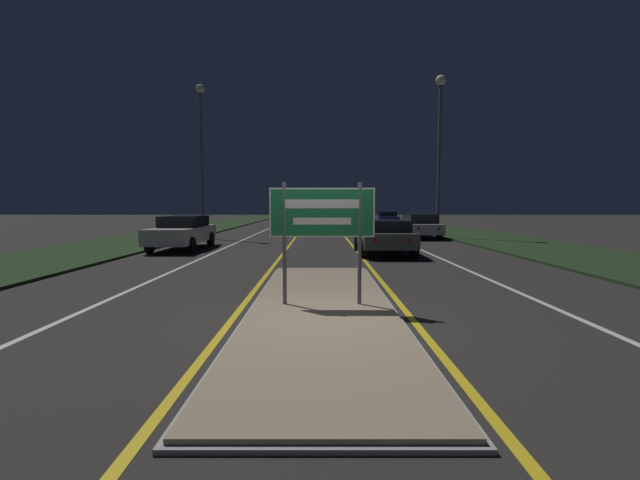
{
  "coord_description": "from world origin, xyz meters",
  "views": [
    {
      "loc": [
        -0.04,
        -6.78,
        1.85
      ],
      "look_at": [
        0.0,
        2.22,
        1.12
      ],
      "focal_mm": 24.0,
      "sensor_mm": 36.0,
      "label": 1
    }
  ],
  "objects_px": {
    "car_approaching_0": "(181,232)",
    "highway_sign": "(320,219)",
    "car_approaching_1": "(286,220)",
    "car_approaching_2": "(293,216)",
    "car_receding_0": "(382,236)",
    "car_receding_2": "(384,219)",
    "streetlight_left_near": "(199,143)",
    "streetlight_right_near": "(438,130)",
    "car_receding_1": "(417,225)"
  },
  "relations": [
    {
      "from": "car_approaching_1",
      "to": "car_approaching_2",
      "type": "relative_size",
      "value": 1.03
    },
    {
      "from": "streetlight_right_near",
      "to": "car_approaching_2",
      "type": "height_order",
      "value": "streetlight_right_near"
    },
    {
      "from": "car_approaching_1",
      "to": "car_approaching_2",
      "type": "distance_m",
      "value": 15.84
    },
    {
      "from": "car_receding_0",
      "to": "car_receding_1",
      "type": "xyz_separation_m",
      "value": [
        3.25,
        8.26,
        0.0
      ]
    },
    {
      "from": "car_receding_2",
      "to": "highway_sign",
      "type": "bearing_deg",
      "value": -100.8
    },
    {
      "from": "car_approaching_1",
      "to": "car_receding_1",
      "type": "bearing_deg",
      "value": -38.92
    },
    {
      "from": "car_approaching_0",
      "to": "car_receding_1",
      "type": "bearing_deg",
      "value": 28.58
    },
    {
      "from": "streetlight_right_near",
      "to": "car_approaching_0",
      "type": "bearing_deg",
      "value": -155.51
    },
    {
      "from": "streetlight_left_near",
      "to": "car_approaching_1",
      "type": "relative_size",
      "value": 1.87
    },
    {
      "from": "car_approaching_1",
      "to": "car_approaching_2",
      "type": "height_order",
      "value": "car_approaching_1"
    },
    {
      "from": "car_receding_0",
      "to": "car_approaching_0",
      "type": "relative_size",
      "value": 0.86
    },
    {
      "from": "highway_sign",
      "to": "car_receding_1",
      "type": "distance_m",
      "value": 17.89
    },
    {
      "from": "car_receding_1",
      "to": "streetlight_right_near",
      "type": "bearing_deg",
      "value": -34.79
    },
    {
      "from": "streetlight_left_near",
      "to": "car_approaching_2",
      "type": "bearing_deg",
      "value": 80.42
    },
    {
      "from": "highway_sign",
      "to": "car_approaching_1",
      "type": "distance_m",
      "value": 23.58
    },
    {
      "from": "car_receding_0",
      "to": "car_receding_1",
      "type": "distance_m",
      "value": 8.88
    },
    {
      "from": "highway_sign",
      "to": "streetlight_left_near",
      "type": "height_order",
      "value": "streetlight_left_near"
    },
    {
      "from": "car_approaching_0",
      "to": "highway_sign",
      "type": "bearing_deg",
      "value": -61.11
    },
    {
      "from": "car_receding_1",
      "to": "car_approaching_1",
      "type": "bearing_deg",
      "value": 141.08
    },
    {
      "from": "car_approaching_0",
      "to": "car_receding_0",
      "type": "bearing_deg",
      "value": -13.46
    },
    {
      "from": "car_receding_0",
      "to": "car_receding_2",
      "type": "height_order",
      "value": "car_receding_2"
    },
    {
      "from": "car_receding_1",
      "to": "car_approaching_1",
      "type": "distance_m",
      "value": 10.32
    },
    {
      "from": "car_approaching_1",
      "to": "car_approaching_2",
      "type": "xyz_separation_m",
      "value": [
        -0.41,
        15.83,
        -0.04
      ]
    },
    {
      "from": "highway_sign",
      "to": "streetlight_left_near",
      "type": "xyz_separation_m",
      "value": [
        -6.63,
        16.58,
        3.68
      ]
    },
    {
      "from": "highway_sign",
      "to": "streetlight_left_near",
      "type": "relative_size",
      "value": 0.25
    },
    {
      "from": "highway_sign",
      "to": "car_approaching_1",
      "type": "relative_size",
      "value": 0.47
    },
    {
      "from": "car_receding_1",
      "to": "car_receding_2",
      "type": "relative_size",
      "value": 1.0
    },
    {
      "from": "car_approaching_0",
      "to": "car_approaching_2",
      "type": "xyz_separation_m",
      "value": [
        3.09,
        28.6,
        0.0
      ]
    },
    {
      "from": "car_approaching_0",
      "to": "car_approaching_2",
      "type": "relative_size",
      "value": 1.09
    },
    {
      "from": "streetlight_left_near",
      "to": "car_approaching_0",
      "type": "height_order",
      "value": "streetlight_left_near"
    },
    {
      "from": "car_approaching_0",
      "to": "streetlight_left_near",
      "type": "bearing_deg",
      "value": 97.15
    },
    {
      "from": "car_receding_0",
      "to": "car_approaching_1",
      "type": "relative_size",
      "value": 0.91
    },
    {
      "from": "car_approaching_2",
      "to": "streetlight_left_near",
      "type": "bearing_deg",
      "value": -99.58
    },
    {
      "from": "streetlight_left_near",
      "to": "streetlight_right_near",
      "type": "height_order",
      "value": "streetlight_right_near"
    },
    {
      "from": "streetlight_left_near",
      "to": "car_receding_1",
      "type": "height_order",
      "value": "streetlight_left_near"
    },
    {
      "from": "car_approaching_1",
      "to": "car_approaching_2",
      "type": "bearing_deg",
      "value": 91.48
    },
    {
      "from": "highway_sign",
      "to": "car_receding_1",
      "type": "xyz_separation_m",
      "value": [
        5.64,
        16.96,
        -0.9
      ]
    },
    {
      "from": "streetlight_left_near",
      "to": "car_receding_2",
      "type": "distance_m",
      "value": 18.32
    },
    {
      "from": "car_receding_2",
      "to": "car_approaching_2",
      "type": "height_order",
      "value": "car_approaching_2"
    },
    {
      "from": "highway_sign",
      "to": "car_receding_2",
      "type": "relative_size",
      "value": 0.46
    },
    {
      "from": "car_receding_1",
      "to": "car_receding_0",
      "type": "bearing_deg",
      "value": -111.49
    },
    {
      "from": "highway_sign",
      "to": "car_receding_2",
      "type": "bearing_deg",
      "value": 79.2
    },
    {
      "from": "highway_sign",
      "to": "streetlight_right_near",
      "type": "height_order",
      "value": "streetlight_right_near"
    },
    {
      "from": "streetlight_right_near",
      "to": "car_receding_1",
      "type": "relative_size",
      "value": 1.91
    },
    {
      "from": "car_receding_1",
      "to": "car_receding_2",
      "type": "bearing_deg",
      "value": 90.14
    },
    {
      "from": "car_receding_2",
      "to": "car_approaching_1",
      "type": "bearing_deg",
      "value": -143.23
    },
    {
      "from": "car_receding_0",
      "to": "car_approaching_2",
      "type": "bearing_deg",
      "value": 99.63
    },
    {
      "from": "highway_sign",
      "to": "car_receding_1",
      "type": "relative_size",
      "value": 0.46
    },
    {
      "from": "car_receding_0",
      "to": "car_approaching_2",
      "type": "xyz_separation_m",
      "value": [
        -5.19,
        30.58,
        0.04
      ]
    },
    {
      "from": "car_receding_1",
      "to": "car_approaching_2",
      "type": "distance_m",
      "value": 23.86
    }
  ]
}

